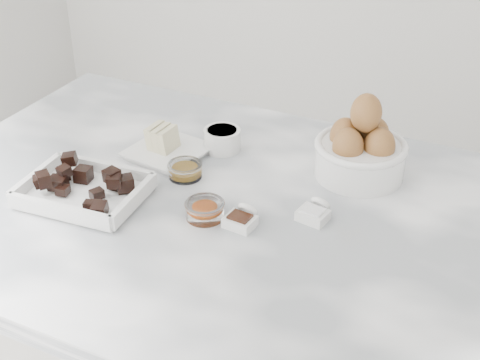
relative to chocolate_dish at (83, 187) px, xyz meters
The scene contains 9 objects.
marble_slab 0.26m from the chocolate_dish, 21.31° to the left, with size 1.20×0.80×0.04m, color white.
chocolate_dish is the anchor object (origin of this frame).
butter_plate 0.21m from the chocolate_dish, 75.78° to the left, with size 0.16×0.16×0.06m.
sugar_ramekin 0.31m from the chocolate_dish, 62.64° to the left, with size 0.08×0.08×0.05m.
egg_bowl 0.52m from the chocolate_dish, 35.01° to the left, with size 0.18×0.18×0.17m.
honey_bowl 0.20m from the chocolate_dish, 48.91° to the left, with size 0.07×0.07×0.03m.
zest_bowl 0.23m from the chocolate_dish, 10.51° to the left, with size 0.07×0.07×0.03m.
vanilla_spoon 0.30m from the chocolate_dish, ahead, with size 0.05×0.07×0.04m.
salt_spoon 0.42m from the chocolate_dish, 16.97° to the left, with size 0.06×0.07×0.04m.
Camera 1 is at (0.47, -0.90, 1.61)m, focal length 50.00 mm.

